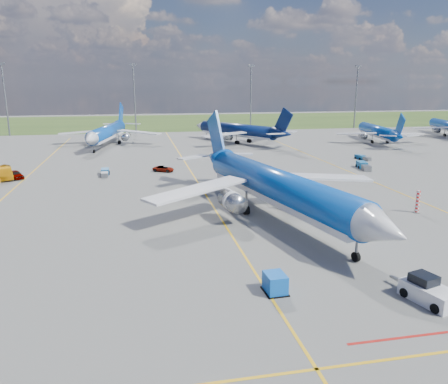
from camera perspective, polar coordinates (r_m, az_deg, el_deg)
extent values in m
plane|color=#575755|center=(45.80, 2.11, -7.43)|extent=(400.00, 400.00, 0.00)
cube|color=#2D4719|center=(192.38, -8.43, 9.04)|extent=(400.00, 80.00, 0.01)
cube|color=gold|center=(74.02, -3.28, 1.02)|extent=(0.25, 160.00, 0.02)
cube|color=gold|center=(29.02, 12.01, -21.70)|extent=(60.00, 0.25, 0.02)
cube|color=gold|center=(85.47, -24.64, 1.52)|extent=(0.25, 120.00, 0.02)
cube|color=gold|center=(92.24, 14.60, 3.22)|extent=(0.25, 120.00, 0.02)
cube|color=#A5140F|center=(34.00, 23.67, -16.86)|extent=(10.00, 0.25, 0.02)
cylinder|color=slate|center=(156.68, -26.62, 10.60)|extent=(0.50, 0.50, 22.00)
cube|color=slate|center=(156.66, -27.09, 14.71)|extent=(2.20, 0.50, 0.80)
cylinder|color=slate|center=(151.49, -11.59, 11.71)|extent=(0.50, 0.50, 22.00)
cube|color=slate|center=(151.47, -11.81, 15.98)|extent=(2.20, 0.50, 0.80)
cylinder|color=slate|center=(156.68, 3.52, 12.04)|extent=(0.50, 0.50, 22.00)
cube|color=slate|center=(156.67, 3.59, 16.18)|extent=(2.20, 0.50, 0.80)
cylinder|color=slate|center=(171.32, 16.85, 11.66)|extent=(0.50, 0.50, 22.00)
cube|color=slate|center=(171.31, 17.13, 15.43)|extent=(2.20, 0.50, 0.80)
cylinder|color=red|center=(63.02, 23.96, -1.16)|extent=(0.50, 0.50, 3.00)
cube|color=silver|center=(38.80, 25.22, -11.94)|extent=(3.32, 4.74, 1.33)
cube|color=black|center=(38.76, 24.65, -10.41)|extent=(2.07, 2.21, 0.92)
cube|color=slate|center=(40.32, 22.21, -10.79)|extent=(0.90, 2.44, 0.20)
cube|color=blue|center=(36.88, 6.69, -11.73)|extent=(1.72, 2.10, 1.61)
imported|color=#999999|center=(86.51, -25.58, 2.06)|extent=(3.89, 4.62, 1.49)
imported|color=#999999|center=(85.04, -7.91, 3.02)|extent=(4.51, 3.44, 1.14)
imported|color=#999999|center=(75.11, 2.38, 1.76)|extent=(4.48, 4.99, 1.39)
cube|color=#185F95|center=(92.34, 17.56, 3.42)|extent=(2.17, 3.24, 1.26)
cube|color=slate|center=(89.57, 18.10, 2.98)|extent=(1.81, 2.52, 1.03)
cube|color=#195A98|center=(84.79, -15.27, 2.60)|extent=(1.46, 2.61, 1.09)
cube|color=slate|center=(82.28, -15.33, 2.19)|extent=(1.24, 2.01, 0.89)
cube|color=#175A8F|center=(102.78, 17.32, 4.39)|extent=(1.75, 2.48, 0.95)
cube|color=slate|center=(101.20, 18.19, 4.13)|extent=(1.45, 1.94, 0.78)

